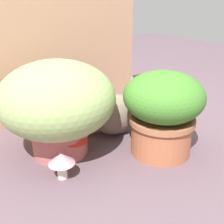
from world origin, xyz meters
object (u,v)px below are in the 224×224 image
object	(u,v)px
cat	(118,112)
mushroom_ornament_pink	(62,161)
grass_planter	(57,103)
mushroom_ornament_red	(75,138)
leafy_planter	(163,110)

from	to	relation	value
cat	mushroom_ornament_pink	size ratio (longest dim) A/B	3.21
grass_planter	mushroom_ornament_red	world-z (taller)	grass_planter
cat	mushroom_ornament_red	bearing A→B (deg)	-159.96
grass_planter	cat	xyz separation A→B (m)	(0.34, 0.02, -0.13)
grass_planter	cat	distance (m)	0.37
cat	mushroom_ornament_pink	distance (m)	0.47
leafy_planter	mushroom_ornament_red	size ratio (longest dim) A/B	2.64
grass_planter	mushroom_ornament_pink	world-z (taller)	grass_planter
cat	grass_planter	bearing A→B (deg)	-177.42
grass_planter	cat	bearing A→B (deg)	2.58
grass_planter	cat	size ratio (longest dim) A/B	1.42
grass_planter	mushroom_ornament_pink	distance (m)	0.27
leafy_planter	mushroom_ornament_red	world-z (taller)	leafy_planter
leafy_planter	mushroom_ornament_pink	bearing A→B (deg)	172.02
mushroom_ornament_red	mushroom_ornament_pink	size ratio (longest dim) A/B	1.30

